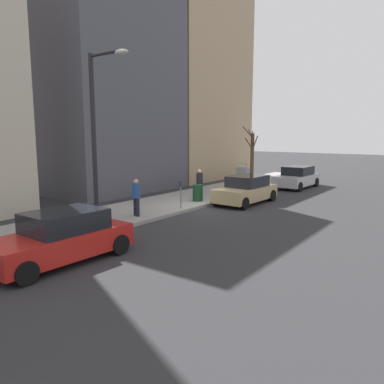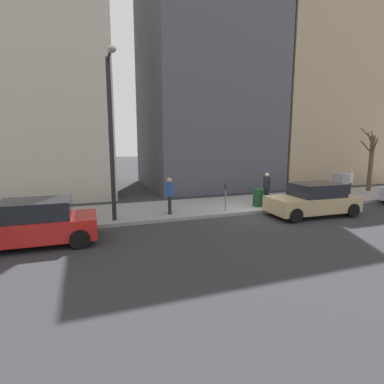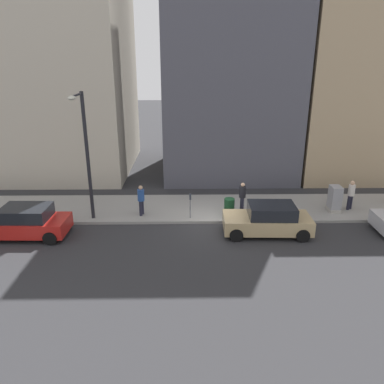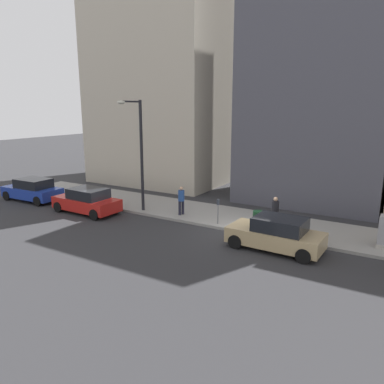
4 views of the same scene
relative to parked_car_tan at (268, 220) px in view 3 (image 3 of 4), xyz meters
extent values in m
plane|color=#2B2B2D|center=(1.16, 2.34, -0.74)|extent=(120.00, 120.00, 0.00)
cube|color=gray|center=(3.16, 2.34, -0.66)|extent=(4.00, 36.00, 0.15)
cylinder|color=black|center=(0.82, -5.89, -0.42)|extent=(0.24, 0.65, 0.64)
cube|color=tan|center=(0.00, 0.05, -0.17)|extent=(1.93, 4.25, 0.70)
cube|color=black|center=(0.00, -0.15, 0.48)|extent=(1.67, 2.25, 0.60)
cylinder|color=black|center=(-0.80, 1.63, -0.42)|extent=(0.24, 0.65, 0.64)
cylinder|color=black|center=(0.90, 1.58, -0.42)|extent=(0.24, 0.65, 0.64)
cylinder|color=black|center=(-0.90, -1.47, -0.42)|extent=(0.24, 0.65, 0.64)
cylinder|color=black|center=(0.80, -1.52, -0.42)|extent=(0.24, 0.65, 0.64)
cube|color=red|center=(-0.11, 11.77, -0.17)|extent=(1.90, 4.24, 0.70)
cube|color=black|center=(-0.11, 11.57, 0.48)|extent=(1.65, 2.24, 0.60)
cylinder|color=black|center=(0.78, 13.30, -0.42)|extent=(0.23, 0.64, 0.64)
cylinder|color=black|center=(-0.99, 10.24, -0.42)|extent=(0.23, 0.64, 0.64)
cylinder|color=black|center=(0.71, 10.20, -0.42)|extent=(0.23, 0.64, 0.64)
cylinder|color=slate|center=(1.61, 3.76, -0.06)|extent=(0.07, 0.07, 1.05)
cube|color=#2D333D|center=(1.61, 3.76, 0.61)|extent=(0.14, 0.10, 0.30)
cube|color=#A8A399|center=(2.46, -4.17, -0.50)|extent=(0.83, 0.61, 0.18)
cube|color=#939399|center=(2.46, -4.17, 0.22)|extent=(0.75, 0.55, 1.25)
cylinder|color=black|center=(1.71, 8.89, 2.66)|extent=(0.18, 0.18, 6.50)
cylinder|color=black|center=(0.91, 8.89, 5.81)|extent=(1.60, 0.10, 0.10)
ellipsoid|color=beige|center=(0.11, 8.89, 5.76)|extent=(0.56, 0.32, 0.20)
cylinder|color=#14381E|center=(2.06, 1.66, -0.14)|extent=(0.56, 0.56, 0.90)
cylinder|color=#1E1E2D|center=(2.61, -5.03, -0.18)|extent=(0.16, 0.16, 0.82)
cylinder|color=#1E1E2D|center=(2.76, -5.23, -0.18)|extent=(0.16, 0.16, 0.82)
cylinder|color=silver|center=(2.68, -5.13, 0.54)|extent=(0.36, 0.36, 0.62)
sphere|color=tan|center=(2.68, -5.13, 0.96)|extent=(0.22, 0.22, 0.22)
cylinder|color=#1E1E2D|center=(2.34, 0.91, -0.18)|extent=(0.16, 0.16, 0.82)
cylinder|color=#1E1E2D|center=(2.58, 0.92, -0.18)|extent=(0.16, 0.16, 0.82)
cylinder|color=black|center=(2.46, 0.91, 0.54)|extent=(0.36, 0.36, 0.62)
sphere|color=tan|center=(2.46, 0.91, 0.96)|extent=(0.22, 0.22, 0.22)
cylinder|color=#1E1E2D|center=(2.19, 6.33, -0.18)|extent=(0.16, 0.16, 0.82)
cylinder|color=#1E1E2D|center=(1.96, 6.40, -0.18)|extent=(0.16, 0.16, 0.82)
cylinder|color=#23478C|center=(2.07, 6.37, 0.54)|extent=(0.36, 0.36, 0.62)
sphere|color=tan|center=(2.07, 6.37, 0.96)|extent=(0.22, 0.22, 0.22)
cube|color=tan|center=(11.52, -8.63, 7.31)|extent=(9.71, 9.71, 16.08)
cube|color=#4C4C56|center=(11.17, 0.93, 9.88)|extent=(9.03, 9.03, 21.23)
camera|label=1|loc=(-9.56, 18.10, 3.03)|focal=35.00mm
camera|label=2|loc=(-10.93, 10.00, 2.68)|focal=28.00mm
camera|label=3|loc=(-16.53, 3.95, 7.41)|focal=35.00mm
camera|label=4|loc=(-15.51, -4.94, 5.59)|focal=35.00mm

